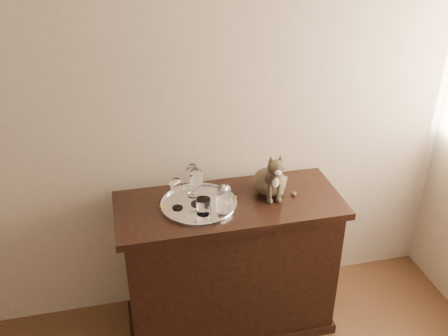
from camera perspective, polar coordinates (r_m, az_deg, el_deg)
The scene contains 9 objects.
wall_back at distance 2.62m, azimuth -13.91°, elevation 7.43°, with size 4.00×0.10×2.70m, color tan.
sideboard at distance 2.88m, azimuth 0.58°, elevation -11.07°, with size 1.20×0.50×0.85m, color black, non-canonical shape.
tray at distance 2.60m, azimuth -2.90°, elevation -4.19°, with size 0.40×0.40×0.01m, color silver.
wine_glass_b at distance 2.63m, azimuth -3.59°, elevation -1.34°, with size 0.07×0.07×0.19m, color silver, non-canonical shape.
wine_glass_c at distance 2.53m, azimuth -5.42°, elevation -2.88°, with size 0.07×0.07×0.18m, color white, non-canonical shape.
wine_glass_d at distance 2.54m, azimuth -3.16°, elevation -2.13°, with size 0.08×0.08×0.21m, color silver, non-canonical shape.
tumbler_b at distance 2.50m, azimuth -2.36°, elevation -4.40°, with size 0.07×0.07×0.08m, color white.
tumbler_c at distance 2.59m, azimuth -0.05°, elevation -3.12°, with size 0.07×0.07×0.08m, color white.
cat at distance 2.65m, azimuth 5.29°, elevation -0.31°, with size 0.27×0.25×0.27m, color #4A3C2C, non-canonical shape.
Camera 1 is at (0.07, -0.21, 2.26)m, focal length 40.00 mm.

